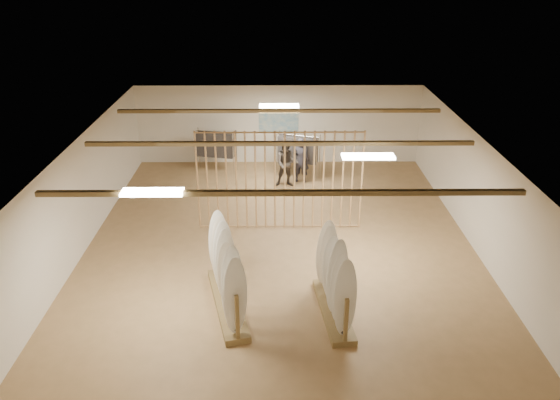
{
  "coord_description": "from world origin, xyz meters",
  "views": [
    {
      "loc": [
        -0.1,
        -12.69,
        6.98
      ],
      "look_at": [
        0.0,
        0.0,
        1.2
      ],
      "focal_mm": 35.0,
      "sensor_mm": 36.0,
      "label": 1
    }
  ],
  "objects_px": {
    "rack_left": "(227,281)",
    "clothing_rack_a": "(216,145)",
    "shopper_a": "(301,157)",
    "clothing_rack_b": "(298,149)",
    "rack_right": "(334,288)",
    "shopper_b": "(287,161)"
  },
  "relations": [
    {
      "from": "rack_left",
      "to": "clothing_rack_a",
      "type": "xyz_separation_m",
      "value": [
        -1.02,
        8.04,
        0.31
      ]
    },
    {
      "from": "rack_left",
      "to": "clothing_rack_b",
      "type": "distance_m",
      "value": 7.66
    },
    {
      "from": "shopper_b",
      "to": "clothing_rack_b",
      "type": "bearing_deg",
      "value": 64.94
    },
    {
      "from": "clothing_rack_a",
      "to": "shopper_b",
      "type": "distance_m",
      "value": 2.79
    },
    {
      "from": "clothing_rack_a",
      "to": "clothing_rack_b",
      "type": "distance_m",
      "value": 2.87
    },
    {
      "from": "rack_right",
      "to": "clothing_rack_a",
      "type": "height_order",
      "value": "rack_right"
    },
    {
      "from": "clothing_rack_a",
      "to": "rack_right",
      "type": "bearing_deg",
      "value": -55.7
    },
    {
      "from": "rack_left",
      "to": "shopper_b",
      "type": "relative_size",
      "value": 1.54
    },
    {
      "from": "rack_right",
      "to": "shopper_b",
      "type": "distance_m",
      "value": 6.97
    },
    {
      "from": "rack_right",
      "to": "clothing_rack_b",
      "type": "relative_size",
      "value": 1.51
    },
    {
      "from": "clothing_rack_b",
      "to": "shopper_b",
      "type": "distance_m",
      "value": 0.89
    },
    {
      "from": "rack_left",
      "to": "shopper_a",
      "type": "distance_m",
      "value": 7.25
    },
    {
      "from": "rack_right",
      "to": "clothing_rack_a",
      "type": "xyz_separation_m",
      "value": [
        -3.28,
        8.31,
        0.33
      ]
    },
    {
      "from": "rack_left",
      "to": "clothing_rack_a",
      "type": "distance_m",
      "value": 8.11
    },
    {
      "from": "clothing_rack_a",
      "to": "clothing_rack_b",
      "type": "xyz_separation_m",
      "value": [
        2.81,
        -0.6,
        0.03
      ]
    },
    {
      "from": "shopper_a",
      "to": "rack_right",
      "type": "bearing_deg",
      "value": 106.81
    },
    {
      "from": "clothing_rack_a",
      "to": "shopper_b",
      "type": "height_order",
      "value": "shopper_b"
    },
    {
      "from": "shopper_b",
      "to": "clothing_rack_a",
      "type": "bearing_deg",
      "value": 150.76
    },
    {
      "from": "shopper_a",
      "to": "clothing_rack_a",
      "type": "bearing_deg",
      "value": -6.04
    },
    {
      "from": "clothing_rack_b",
      "to": "clothing_rack_a",
      "type": "bearing_deg",
      "value": -173.11
    },
    {
      "from": "rack_left",
      "to": "shopper_a",
      "type": "relative_size",
      "value": 1.56
    },
    {
      "from": "clothing_rack_b",
      "to": "shopper_b",
      "type": "relative_size",
      "value": 0.86
    }
  ]
}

